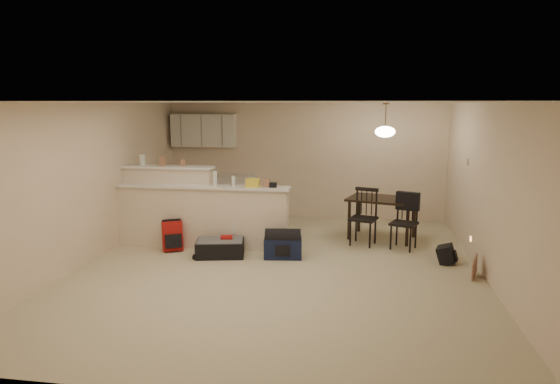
% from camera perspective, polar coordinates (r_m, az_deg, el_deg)
% --- Properties ---
extents(room, '(7.00, 7.02, 2.50)m').
position_cam_1_polar(room, '(7.44, -0.08, 0.56)').
color(room, beige).
rests_on(room, ground).
extents(breakfast_bar, '(3.08, 0.58, 1.39)m').
position_cam_1_polar(breakfast_bar, '(8.93, -10.29, -2.19)').
color(breakfast_bar, beige).
rests_on(breakfast_bar, ground).
extents(upper_cabinets, '(1.40, 0.34, 0.70)m').
position_cam_1_polar(upper_cabinets, '(11.10, -8.70, 6.97)').
color(upper_cabinets, white).
rests_on(upper_cabinets, room).
extents(kitchen_counter, '(1.80, 0.60, 0.90)m').
position_cam_1_polar(kitchen_counter, '(11.09, -7.72, -0.56)').
color(kitchen_counter, white).
rests_on(kitchen_counter, ground).
extents(thermostat, '(0.02, 0.12, 0.12)m').
position_cam_1_polar(thermostat, '(9.04, 20.62, 3.21)').
color(thermostat, beige).
rests_on(thermostat, room).
extents(jar, '(0.10, 0.10, 0.20)m').
position_cam_1_polar(jar, '(9.25, -15.46, 3.57)').
color(jar, silver).
rests_on(jar, breakfast_bar).
extents(cereal_box, '(0.10, 0.07, 0.16)m').
position_cam_1_polar(cereal_box, '(9.10, -13.26, 3.44)').
color(cereal_box, '#9D6C51').
rests_on(cereal_box, breakfast_bar).
extents(small_box, '(0.08, 0.06, 0.12)m').
position_cam_1_polar(small_box, '(8.97, -11.03, 3.29)').
color(small_box, '#9D6C51').
rests_on(small_box, breakfast_bar).
extents(bottle_a, '(0.07, 0.07, 0.26)m').
position_cam_1_polar(bottle_a, '(8.59, -7.44, 1.56)').
color(bottle_a, silver).
rests_on(bottle_a, breakfast_bar).
extents(bottle_b, '(0.06, 0.06, 0.18)m').
position_cam_1_polar(bottle_b, '(8.51, -5.34, 1.25)').
color(bottle_b, silver).
rests_on(bottle_b, breakfast_bar).
extents(bag_lump, '(0.22, 0.18, 0.14)m').
position_cam_1_polar(bag_lump, '(8.44, -3.11, 1.06)').
color(bag_lump, '#9D6C51').
rests_on(bag_lump, breakfast_bar).
extents(pouch, '(0.12, 0.10, 0.08)m').
position_cam_1_polar(pouch, '(8.38, -0.82, 0.80)').
color(pouch, '#9D6C51').
rests_on(pouch, breakfast_bar).
extents(extra_item_x, '(0.11, 0.10, 0.13)m').
position_cam_1_polar(extra_item_x, '(8.39, -1.53, 1.00)').
color(extra_item_x, '#9D6C51').
rests_on(extra_item_x, breakfast_bar).
extents(dining_table, '(1.40, 1.12, 0.76)m').
position_cam_1_polar(dining_table, '(9.38, 11.63, -1.24)').
color(dining_table, black).
rests_on(dining_table, ground).
extents(pendant_lamp, '(0.36, 0.36, 0.62)m').
position_cam_1_polar(pendant_lamp, '(9.22, 11.92, 6.81)').
color(pendant_lamp, brown).
rests_on(pendant_lamp, room).
extents(dining_chair_near, '(0.54, 0.53, 1.00)m').
position_cam_1_polar(dining_chair_near, '(8.94, 9.50, -2.85)').
color(dining_chair_near, black).
rests_on(dining_chair_near, ground).
extents(dining_chair_far, '(0.54, 0.53, 0.95)m').
position_cam_1_polar(dining_chair_far, '(8.83, 13.98, -3.35)').
color(dining_chair_far, black).
rests_on(dining_chair_far, ground).
extents(suitcase, '(0.86, 0.64, 0.26)m').
position_cam_1_polar(suitcase, '(8.32, -6.85, -6.41)').
color(suitcase, black).
rests_on(suitcase, ground).
extents(red_backpack, '(0.39, 0.34, 0.50)m').
position_cam_1_polar(red_backpack, '(8.74, -12.20, -4.93)').
color(red_backpack, '#AD1513').
rests_on(red_backpack, ground).
extents(navy_duffel, '(0.64, 0.40, 0.33)m').
position_cam_1_polar(navy_duffel, '(8.16, 0.34, -6.40)').
color(navy_duffel, '#131B3C').
rests_on(navy_duffel, ground).
extents(black_daypack, '(0.30, 0.37, 0.28)m').
position_cam_1_polar(black_daypack, '(8.32, 18.46, -6.79)').
color(black_daypack, black).
rests_on(black_daypack, ground).
extents(cardboard_sheet, '(0.15, 0.37, 0.29)m').
position_cam_1_polar(cardboard_sheet, '(7.77, 21.34, -8.11)').
color(cardboard_sheet, '#9D6C51').
rests_on(cardboard_sheet, ground).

